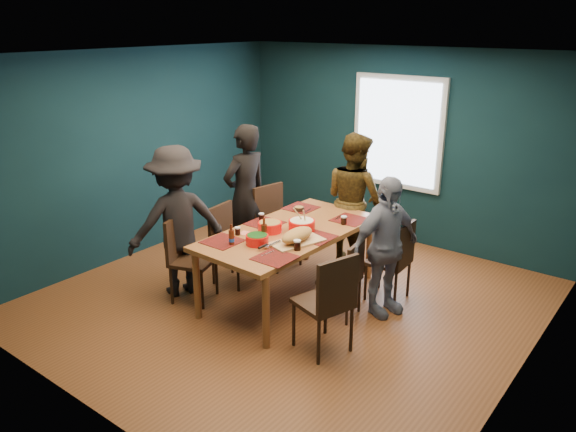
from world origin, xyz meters
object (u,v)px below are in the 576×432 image
at_px(chair_right_mid, 347,274).
at_px(person_far_left, 245,196).
at_px(bowl_herbs, 257,239).
at_px(person_back, 354,199).
at_px(bowl_dumpling, 302,225).
at_px(chair_left_far, 274,219).
at_px(cutting_board, 297,237).
at_px(person_near_left, 177,222).
at_px(chair_right_near, 330,297).
at_px(chair_right_far, 396,256).
at_px(bowl_salad, 270,226).
at_px(person_right, 385,247).
at_px(dining_table, 289,237).
at_px(chair_left_near, 185,252).
at_px(chair_left_mid, 228,238).

height_order(chair_right_mid, person_far_left, person_far_left).
bearing_deg(bowl_herbs, person_back, 87.70).
xyz_separation_m(person_back, bowl_dumpling, (0.06, -1.21, 0.02)).
distance_m(person_far_left, bowl_dumpling, 1.20).
distance_m(chair_left_far, person_far_left, 0.48).
bearing_deg(cutting_board, person_near_left, -146.20).
distance_m(chair_right_near, cutting_board, 0.89).
distance_m(chair_right_far, bowl_salad, 1.44).
height_order(chair_left_far, person_right, person_right).
relative_size(dining_table, person_near_left, 1.25).
bearing_deg(chair_right_mid, bowl_herbs, -154.23).
distance_m(chair_right_far, person_back, 1.18).
height_order(chair_right_far, chair_right_near, chair_right_near).
bearing_deg(person_back, chair_left_far, 56.16).
relative_size(chair_left_near, bowl_dumpling, 3.29).
xyz_separation_m(chair_right_far, bowl_herbs, (-1.02, -1.18, 0.33)).
distance_m(chair_left_far, chair_right_near, 2.21).
bearing_deg(bowl_herbs, chair_right_near, -9.50).
distance_m(person_far_left, person_back, 1.38).
relative_size(chair_left_mid, chair_right_near, 0.94).
bearing_deg(bowl_herbs, chair_left_mid, 153.13).
bearing_deg(chair_left_near, bowl_dumpling, 19.20).
height_order(chair_left_far, person_far_left, person_far_left).
xyz_separation_m(chair_left_far, person_back, (0.80, 0.64, 0.26)).
distance_m(chair_left_far, bowl_salad, 1.04).
distance_m(person_near_left, bowl_dumpling, 1.42).
relative_size(chair_left_near, chair_right_far, 1.04).
xyz_separation_m(chair_left_near, cutting_board, (1.19, 0.49, 0.32)).
bearing_deg(bowl_salad, chair_left_mid, 175.81).
bearing_deg(person_near_left, chair_left_mid, -178.91).
bearing_deg(chair_left_near, chair_right_far, 16.58).
distance_m(chair_right_far, cutting_board, 1.20).
distance_m(dining_table, chair_left_far, 1.00).
height_order(person_right, bowl_salad, person_right).
bearing_deg(bowl_dumpling, chair_left_far, 146.40).
relative_size(chair_right_mid, bowl_dumpling, 2.92).
bearing_deg(person_right, dining_table, 126.72).
relative_size(chair_right_far, bowl_dumpling, 3.17).
height_order(chair_left_far, cutting_board, chair_left_far).
xyz_separation_m(chair_right_mid, bowl_dumpling, (-0.65, 0.08, 0.38)).
relative_size(dining_table, chair_right_near, 2.14).
relative_size(chair_left_far, person_back, 0.60).
relative_size(person_far_left, person_near_left, 1.05).
relative_size(chair_right_mid, chair_right_near, 0.85).
xyz_separation_m(chair_left_mid, person_far_left, (-0.19, 0.54, 0.36)).
bearing_deg(chair_left_near, chair_right_near, -18.36).
bearing_deg(chair_left_near, person_near_left, 139.98).
distance_m(person_back, bowl_salad, 1.46).
bearing_deg(person_back, chair_left_near, 82.23).
bearing_deg(bowl_salad, chair_left_far, 126.59).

